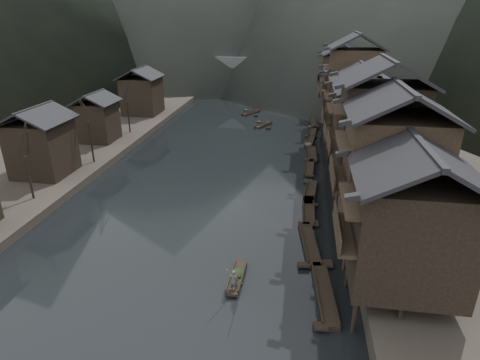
# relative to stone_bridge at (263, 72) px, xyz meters

# --- Properties ---
(water) EXTENTS (300.00, 300.00, 0.00)m
(water) POSITION_rel_stone_bridge_xyz_m (0.00, -72.00, -5.11)
(water) COLOR black
(water) RESTS_ON ground
(right_bank) EXTENTS (40.00, 200.00, 1.80)m
(right_bank) POSITION_rel_stone_bridge_xyz_m (35.00, -32.00, -4.21)
(right_bank) COLOR #2D2823
(right_bank) RESTS_ON ground
(left_bank) EXTENTS (40.00, 200.00, 1.20)m
(left_bank) POSITION_rel_stone_bridge_xyz_m (-35.00, -32.00, -4.51)
(left_bank) COLOR #2D2823
(left_bank) RESTS_ON ground
(stilt_houses) EXTENTS (9.00, 67.60, 16.86)m
(stilt_houses) POSITION_rel_stone_bridge_xyz_m (17.28, -52.86, 3.84)
(stilt_houses) COLOR black
(stilt_houses) RESTS_ON ground
(left_houses) EXTENTS (8.10, 53.20, 8.73)m
(left_houses) POSITION_rel_stone_bridge_xyz_m (-20.50, -51.88, 0.55)
(left_houses) COLOR black
(left_houses) RESTS_ON left_bank
(bare_trees) EXTENTS (3.92, 43.68, 7.84)m
(bare_trees) POSITION_rel_stone_bridge_xyz_m (-17.00, -59.87, 1.43)
(bare_trees) COLOR black
(bare_trees) RESTS_ON left_bank
(moored_sampans) EXTENTS (3.04, 57.00, 0.47)m
(moored_sampans) POSITION_rel_stone_bridge_xyz_m (11.88, -54.70, -4.91)
(moored_sampans) COLOR black
(moored_sampans) RESTS_ON water
(midriver_boats) EXTENTS (7.25, 25.38, 0.44)m
(midriver_boats) POSITION_rel_stone_bridge_xyz_m (0.45, -22.26, -4.91)
(midriver_boats) COLOR black
(midriver_boats) RESTS_ON water
(stone_bridge) EXTENTS (40.00, 6.00, 9.00)m
(stone_bridge) POSITION_rel_stone_bridge_xyz_m (0.00, 0.00, 0.00)
(stone_bridge) COLOR #4C4C4F
(stone_bridge) RESTS_ON ground
(hero_sampan) EXTENTS (1.07, 4.64, 0.43)m
(hero_sampan) POSITION_rel_stone_bridge_xyz_m (5.81, -78.08, -4.91)
(hero_sampan) COLOR black
(hero_sampan) RESTS_ON water
(cargo_heap) EXTENTS (1.02, 1.33, 0.61)m
(cargo_heap) POSITION_rel_stone_bridge_xyz_m (5.80, -77.87, -4.37)
(cargo_heap) COLOR black
(cargo_heap) RESTS_ON hero_sampan
(boatman) EXTENTS (0.68, 0.47, 1.78)m
(boatman) POSITION_rel_stone_bridge_xyz_m (5.84, -79.70, -3.79)
(boatman) COLOR #4C4C4E
(boatman) RESTS_ON hero_sampan
(bamboo_pole) EXTENTS (0.95, 2.96, 3.55)m
(bamboo_pole) POSITION_rel_stone_bridge_xyz_m (6.04, -79.70, -1.13)
(bamboo_pole) COLOR #8C7A51
(bamboo_pole) RESTS_ON boatman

